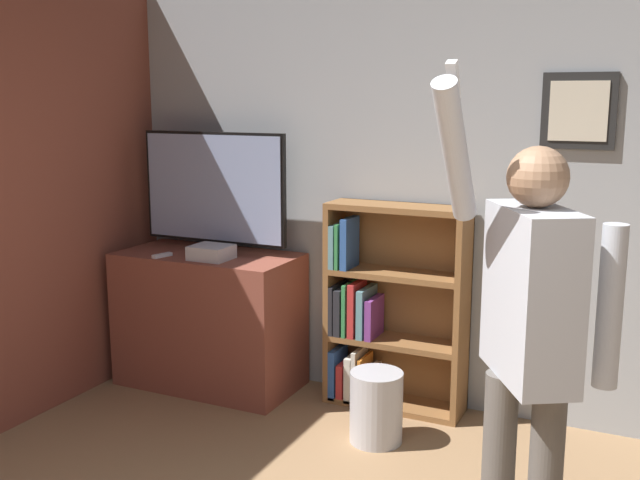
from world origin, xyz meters
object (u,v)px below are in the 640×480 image
object	(u,v)px
game_console	(211,252)
person	(529,326)
television	(214,190)
bookshelf	(382,313)
waste_bin	(376,407)

from	to	relation	value
game_console	person	xyz separation A→B (m)	(2.16, -1.12, 0.13)
television	game_console	xyz separation A→B (m)	(0.12, -0.23, -0.36)
bookshelf	person	world-z (taller)	person
game_console	bookshelf	world-z (taller)	bookshelf
person	bookshelf	bearing A→B (deg)	-172.70
bookshelf	television	bearing A→B (deg)	-175.90
television	waste_bin	xyz separation A→B (m)	(1.32, -0.42, -1.10)
bookshelf	person	bearing A→B (deg)	-52.05
television	game_console	world-z (taller)	television
bookshelf	waste_bin	size ratio (longest dim) A/B	3.13
game_console	person	world-z (taller)	person
television	bookshelf	xyz separation A→B (m)	(1.16, 0.08, -0.71)
person	waste_bin	distance (m)	1.59
game_console	waste_bin	size ratio (longest dim) A/B	0.60
game_console	person	size ratio (longest dim) A/B	0.12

